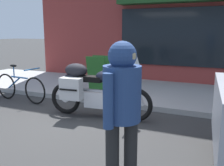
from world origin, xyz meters
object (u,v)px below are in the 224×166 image
(pedestrian_walking, at_px, (122,103))
(parked_bicycle, at_px, (20,87))
(touring_motorcycle, at_px, (93,88))
(sandwich_board_sign, at_px, (99,74))

(pedestrian_walking, bearing_deg, parked_bicycle, 146.03)
(parked_bicycle, bearing_deg, pedestrian_walking, -33.97)
(parked_bicycle, relative_size, pedestrian_walking, 1.01)
(touring_motorcycle, bearing_deg, pedestrian_walking, -55.23)
(touring_motorcycle, relative_size, pedestrian_walking, 1.32)
(pedestrian_walking, bearing_deg, sandwich_board_sign, 120.13)
(sandwich_board_sign, bearing_deg, parked_bicycle, -137.90)
(touring_motorcycle, bearing_deg, sandwich_board_sign, 113.34)
(pedestrian_walking, bearing_deg, touring_motorcycle, 124.77)
(touring_motorcycle, relative_size, sandwich_board_sign, 2.30)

